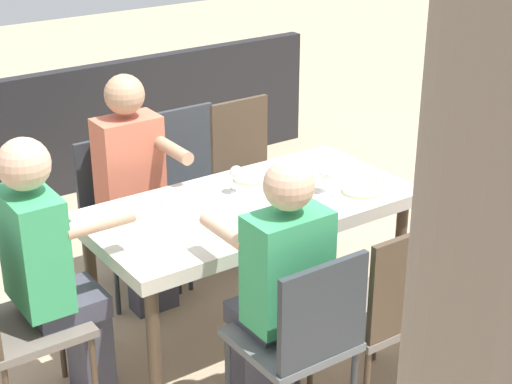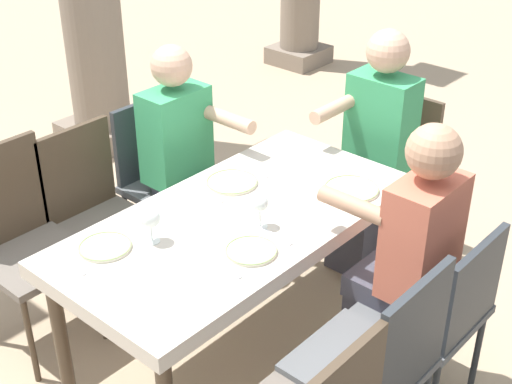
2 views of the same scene
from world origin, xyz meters
TOP-DOWN VIEW (x-y plane):
  - ground_plane at (0.00, 0.00)m, footprint 16.00×16.00m
  - dining_table at (0.00, 0.00)m, footprint 1.61×0.80m
  - chair_west_north at (-0.55, 0.83)m, footprint 0.44×0.44m
  - chair_west_south at (-0.55, -0.82)m, footprint 0.44×0.44m
  - chair_mid_north at (-0.15, 0.82)m, footprint 0.44×0.44m
  - chair_mid_south at (-0.15, -0.82)m, footprint 0.44×0.44m
  - chair_east_north at (0.30, 0.82)m, footprint 0.44×0.44m
  - chair_east_south at (0.30, -0.82)m, footprint 0.44×0.44m
  - chair_head_east at (1.23, 0.00)m, footprint 0.44×0.44m
  - diner_woman_green at (0.30, -0.64)m, footprint 0.34×0.50m
  - diner_man_white at (0.31, 0.64)m, footprint 0.34×0.49m
  - diner_guest_third at (1.03, 0.00)m, footprint 0.50×0.35m
  - patio_railing at (0.00, -2.26)m, footprint 4.01×0.10m
  - plate_0 at (-0.53, 0.22)m, footprint 0.21×0.21m
  - wine_glass_0 at (-0.37, 0.12)m, footprint 0.08×0.08m
  - fork_0 at (-0.68, 0.22)m, footprint 0.04×0.17m
  - spoon_0 at (-0.38, 0.22)m, footprint 0.02×0.17m
  - plate_1 at (-0.17, -0.22)m, footprint 0.20×0.20m
  - wine_glass_1 at (0.00, -0.12)m, footprint 0.07×0.07m
  - fork_1 at (-0.32, -0.22)m, footprint 0.02×0.17m
  - spoon_1 at (-0.02, -0.22)m, footprint 0.03×0.17m
  - plate_2 at (0.19, 0.21)m, footprint 0.23×0.23m
  - fork_2 at (0.04, 0.21)m, footprint 0.02×0.17m
  - spoon_2 at (0.34, 0.21)m, footprint 0.03×0.17m
  - plate_3 at (0.50, -0.23)m, footprint 0.25×0.25m
  - fork_3 at (0.35, -0.23)m, footprint 0.03×0.17m
  - spoon_3 at (0.65, -0.23)m, footprint 0.03×0.17m

SIDE VIEW (x-z plane):
  - ground_plane at x=0.00m, z-range 0.00..0.00m
  - patio_railing at x=0.00m, z-range 0.00..0.90m
  - chair_east_south at x=0.30m, z-range 0.07..0.94m
  - chair_head_east at x=1.23m, z-range 0.07..0.97m
  - chair_mid_north at x=-0.15m, z-range 0.06..0.98m
  - chair_west_south at x=-0.55m, z-range 0.06..0.99m
  - chair_east_north at x=0.30m, z-range 0.08..1.00m
  - chair_mid_south at x=-0.15m, z-range 0.07..1.02m
  - chair_west_north at x=-0.55m, z-range 0.07..1.05m
  - dining_table at x=0.00m, z-range 0.30..1.05m
  - diner_man_white at x=0.31m, z-range 0.05..1.31m
  - diner_woman_green at x=0.30m, z-range 0.05..1.33m
  - diner_guest_third at x=1.03m, z-range 0.05..1.36m
  - fork_0 at x=-0.68m, z-range 0.75..0.76m
  - spoon_0 at x=-0.38m, z-range 0.75..0.76m
  - fork_1 at x=-0.32m, z-range 0.75..0.76m
  - spoon_1 at x=-0.02m, z-range 0.75..0.76m
  - fork_2 at x=0.04m, z-range 0.75..0.76m
  - spoon_2 at x=0.34m, z-range 0.75..0.76m
  - fork_3 at x=0.35m, z-range 0.75..0.76m
  - spoon_3 at x=0.65m, z-range 0.75..0.76m
  - plate_3 at x=0.50m, z-range 0.75..0.77m
  - plate_2 at x=0.19m, z-range 0.75..0.77m
  - plate_0 at x=-0.53m, z-range 0.75..0.77m
  - plate_1 at x=-0.17m, z-range 0.75..0.77m
  - wine_glass_1 at x=0.00m, z-range 0.78..0.93m
  - wine_glass_0 at x=-0.37m, z-range 0.78..0.93m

